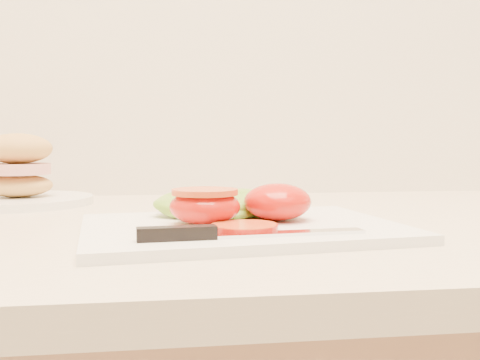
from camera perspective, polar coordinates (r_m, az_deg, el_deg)
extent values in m
cube|color=white|center=(0.56, 0.14, -5.16)|extent=(0.35, 0.27, 0.01)
ellipsoid|color=red|center=(0.58, 4.02, -2.33)|extent=(0.07, 0.07, 0.04)
ellipsoid|color=red|center=(0.55, -3.76, -2.85)|extent=(0.07, 0.07, 0.04)
cylinder|color=#BB3C12|center=(0.55, -3.77, -1.26)|extent=(0.07, 0.07, 0.01)
cylinder|color=#DB5427|center=(0.51, 0.42, -5.11)|extent=(0.06, 0.06, 0.01)
cylinder|color=#DB5427|center=(0.52, 0.92, -4.98)|extent=(0.06, 0.06, 0.01)
ellipsoid|color=#89BB31|center=(0.62, -2.68, -2.57)|extent=(0.14, 0.10, 0.03)
ellipsoid|color=#89BB31|center=(0.64, 0.80, -2.47)|extent=(0.14, 0.15, 0.03)
cube|color=silver|center=(0.50, 5.28, -5.67)|extent=(0.14, 0.03, 0.00)
cube|color=black|center=(0.47, -6.74, -5.67)|extent=(0.07, 0.02, 0.01)
cylinder|color=white|center=(0.88, -22.49, -2.06)|extent=(0.22, 0.22, 0.01)
ellipsoid|color=tan|center=(0.88, -22.53, -0.55)|extent=(0.10, 0.08, 0.03)
cylinder|color=#D8938C|center=(0.87, -22.58, 1.10)|extent=(0.09, 0.09, 0.02)
ellipsoid|color=tan|center=(0.87, -22.63, 3.12)|extent=(0.10, 0.08, 0.05)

